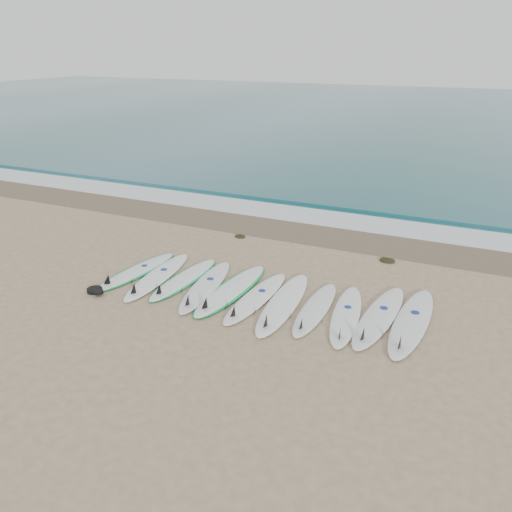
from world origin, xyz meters
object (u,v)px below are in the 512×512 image
at_px(leash_coil, 95,291).
at_px(surfboard_10, 411,323).
at_px(surfboard_5, 255,298).
at_px(surfboard_0, 136,271).

bearing_deg(leash_coil, surfboard_10, 11.94).
bearing_deg(leash_coil, surfboard_5, 17.86).
height_order(surfboard_0, surfboard_10, surfboard_10).
distance_m(surfboard_0, surfboard_5, 3.07).
relative_size(surfboard_5, leash_coil, 5.69).
relative_size(surfboard_0, leash_coil, 5.48).
xyz_separation_m(surfboard_0, surfboard_10, (6.16, 0.17, 0.02)).
xyz_separation_m(surfboard_0, leash_coil, (-0.19, -1.17, 0.00)).
distance_m(surfboard_5, surfboard_10, 3.10).
bearing_deg(surfboard_5, surfboard_10, 9.03).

